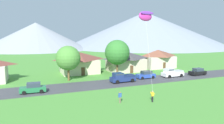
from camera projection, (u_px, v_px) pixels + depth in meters
The scene contains 15 objects.
road_strip at pixel (98, 85), 40.88m from camera, with size 160.00×7.22×0.08m, color #424247.
mountain_far_west_ridge at pixel (36, 36), 139.14m from camera, with size 70.83×70.83×18.09m, color #8E939E.
mountain_central_ridge at pixel (145, 30), 175.21m from camera, with size 134.38×134.38×28.91m, color gray.
house_left_center at pixel (126, 61), 56.30m from camera, with size 9.95×7.62×5.31m.
house_right_center at pixel (79, 62), 53.59m from camera, with size 9.74×8.57×5.39m.
house_rightmost at pixel (158, 58), 62.22m from camera, with size 9.60×7.09×5.39m.
tree_near_left at pixel (68, 58), 44.07m from camera, with size 5.26×5.26×7.51m.
tree_center at pixel (117, 52), 50.30m from camera, with size 6.07×6.07×8.63m.
parked_car_green_west_end at pixel (33, 88), 34.96m from camera, with size 4.28×2.24×1.68m.
parked_car_blue_mid_west at pixel (146, 75), 46.59m from camera, with size 4.24×2.15×1.68m.
parked_car_black_mid_east at pixel (198, 72), 50.37m from camera, with size 4.23×2.13×1.68m.
pickup_truck_white_west_side at pixel (172, 73), 48.16m from camera, with size 5.24×2.40×1.99m.
pickup_truck_navy_east_side at pixel (122, 77), 42.78m from camera, with size 5.26×2.44×1.99m.
kite_flyer_with_kite at pixel (146, 18), 32.29m from camera, with size 2.79×4.68×13.53m.
watcher_person at pixel (120, 97), 29.80m from camera, with size 0.56×0.24×1.68m.
Camera 1 is at (-12.56, -11.42, 9.74)m, focal length 33.23 mm.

